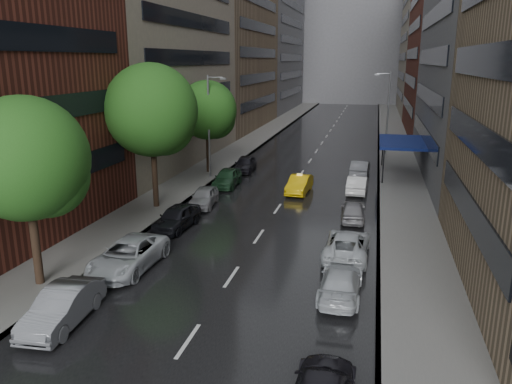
{
  "coord_description": "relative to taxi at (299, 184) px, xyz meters",
  "views": [
    {
      "loc": [
        6.48,
        -11.93,
        10.45
      ],
      "look_at": [
        0.0,
        15.27,
        3.0
      ],
      "focal_mm": 35.0,
      "sensor_mm": 36.0,
      "label": 1
    }
  ],
  "objects": [
    {
      "name": "awning",
      "position": [
        8.13,
        8.22,
        2.42
      ],
      "size": [
        4.0,
        8.0,
        3.12
      ],
      "color": "navy",
      "rests_on": "sidewalk_right"
    },
    {
      "name": "buildings_left",
      "position": [
        -15.85,
        32.01,
        15.27
      ],
      "size": [
        8.0,
        108.0,
        38.0
      ],
      "color": "maroon",
      "rests_on": "ground"
    },
    {
      "name": "buildings_right",
      "position": [
        14.14,
        29.92,
        14.32
      ],
      "size": [
        8.05,
        109.1,
        36.0
      ],
      "color": "#937A5B",
      "rests_on": "ground"
    },
    {
      "name": "street_lamp_left",
      "position": [
        -8.58,
        3.22,
        4.18
      ],
      "size": [
        1.74,
        0.22,
        9.0
      ],
      "color": "gray",
      "rests_on": "sidewalk_left"
    },
    {
      "name": "road",
      "position": [
        -0.85,
        23.22,
        -0.71
      ],
      "size": [
        14.0,
        140.0,
        0.01
      ],
      "primitive_type": "cube",
      "color": "black",
      "rests_on": "ground"
    },
    {
      "name": "building_far",
      "position": [
        -0.85,
        91.22,
        15.29
      ],
      "size": [
        40.0,
        14.0,
        32.0
      ],
      "primitive_type": "cube",
      "color": "slate",
      "rests_on": "ground"
    },
    {
      "name": "parked_cars_left",
      "position": [
        -6.25,
        -9.01,
        0.04
      ],
      "size": [
        2.63,
        33.97,
        1.55
      ],
      "color": "slate",
      "rests_on": "ground"
    },
    {
      "name": "parked_cars_right",
      "position": [
        4.55,
        -9.99,
        -0.03
      ],
      "size": [
        2.46,
        37.53,
        1.47
      ],
      "color": "black",
      "rests_on": "ground"
    },
    {
      "name": "tree_mid",
      "position": [
        -9.45,
        -6.63,
        6.33
      ],
      "size": [
        6.45,
        6.45,
        10.29
      ],
      "color": "#382619",
      "rests_on": "ground"
    },
    {
      "name": "street_lamp_right",
      "position": [
        6.87,
        18.22,
        4.18
      ],
      "size": [
        1.74,
        0.22,
        9.0
      ],
      "color": "gray",
      "rests_on": "sidewalk_right"
    },
    {
      "name": "sidewalk_left",
      "position": [
        -9.85,
        23.22,
        -0.64
      ],
      "size": [
        4.0,
        140.0,
        0.15
      ],
      "primitive_type": "cube",
      "color": "gray",
      "rests_on": "ground"
    },
    {
      "name": "sidewalk_right",
      "position": [
        8.15,
        23.22,
        -0.64
      ],
      "size": [
        4.0,
        140.0,
        0.15
      ],
      "primitive_type": "cube",
      "color": "gray",
      "rests_on": "ground"
    },
    {
      "name": "taxi",
      "position": [
        0.0,
        0.0,
        0.0
      ],
      "size": [
        1.78,
        4.42,
        1.43
      ],
      "primitive_type": "imported",
      "rotation": [
        0.0,
        0.0,
        -0.06
      ],
      "color": "#E2B30B",
      "rests_on": "ground"
    },
    {
      "name": "tree_far",
      "position": [
        -9.45,
        5.22,
        5.21
      ],
      "size": [
        5.43,
        5.43,
        8.66
      ],
      "color": "#382619",
      "rests_on": "ground"
    },
    {
      "name": "tree_near",
      "position": [
        -9.45,
        -19.84,
        5.44
      ],
      "size": [
        5.64,
        5.64,
        8.99
      ],
      "color": "#382619",
      "rests_on": "ground"
    }
  ]
}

